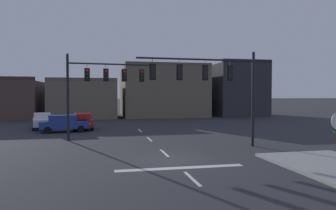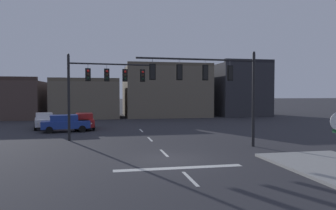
{
  "view_description": "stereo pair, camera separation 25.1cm",
  "coord_description": "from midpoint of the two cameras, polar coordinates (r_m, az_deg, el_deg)",
  "views": [
    {
      "loc": [
        -3.85,
        -17.03,
        3.65
      ],
      "look_at": [
        0.53,
        3.39,
        2.89
      ],
      "focal_mm": 34.22,
      "sensor_mm": 36.0,
      "label": 1
    },
    {
      "loc": [
        -3.6,
        -17.08,
        3.65
      ],
      "look_at": [
        0.53,
        3.39,
        2.89
      ],
      "focal_mm": 34.22,
      "sensor_mm": 36.0,
      "label": 2
    }
  ],
  "objects": [
    {
      "name": "ground_plane",
      "position": [
        17.83,
        0.23,
        -9.71
      ],
      "size": [
        400.0,
        400.0,
        0.0
      ],
      "primitive_type": "plane",
      "color": "#2B2B30"
    },
    {
      "name": "stop_bar_paint",
      "position": [
        15.93,
        1.79,
        -11.13
      ],
      "size": [
        6.4,
        0.5,
        0.01
      ],
      "primitive_type": "cube",
      "color": "silver",
      "rests_on": "ground"
    },
    {
      "name": "building_row",
      "position": [
        51.51,
        -4.56,
        1.96
      ],
      "size": [
        43.12,
        12.87,
        8.86
      ],
      "color": "#473833",
      "rests_on": "ground"
    },
    {
      "name": "car_lot_nearside",
      "position": [
        31.78,
        -18.31,
        -3.05
      ],
      "size": [
        4.63,
        2.41,
        1.61
      ],
      "color": "navy",
      "rests_on": "ground"
    },
    {
      "name": "car_lot_farside",
      "position": [
        33.76,
        -15.16,
        -2.72
      ],
      "size": [
        2.22,
        4.57,
        1.61
      ],
      "color": "#A81E1E",
      "rests_on": "ground"
    },
    {
      "name": "signal_mast_near_side",
      "position": [
        21.44,
        7.84,
        4.49
      ],
      "size": [
        8.19,
        0.57,
        6.5
      ],
      "color": "black",
      "rests_on": "ground"
    },
    {
      "name": "car_lot_middle",
      "position": [
        35.46,
        -21.68,
        -2.57
      ],
      "size": [
        2.59,
        4.66,
        1.61
      ],
      "color": "silver",
      "rests_on": "ground"
    },
    {
      "name": "lane_centreline",
      "position": [
        19.75,
        -1.02,
        -8.54
      ],
      "size": [
        0.16,
        26.4,
        0.01
      ],
      "color": "silver",
      "rests_on": "ground"
    },
    {
      "name": "signal_mast_far_side",
      "position": [
        25.8,
        -12.51,
        4.16
      ],
      "size": [
        6.75,
        0.83,
        6.7
      ],
      "color": "black",
      "rests_on": "ground"
    }
  ]
}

